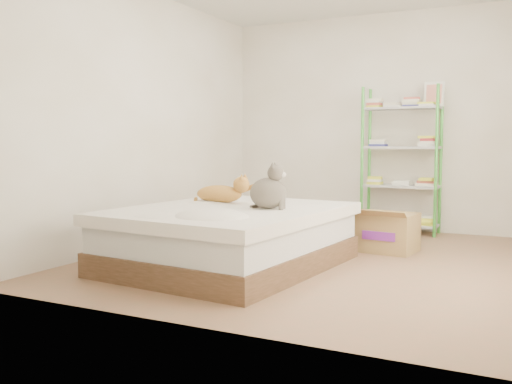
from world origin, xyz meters
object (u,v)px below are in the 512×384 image
Objects in this scene: bed at (230,237)px; grey_cat at (268,186)px; shelf_unit at (402,161)px; cardboard_box at (387,232)px; orange_cat at (219,192)px; white_bin at (266,212)px.

grey_cat reaches higher than bed.
bed is at bearing 91.72° from grey_cat.
shelf_unit is 2.98× the size of cardboard_box.
grey_cat reaches higher than orange_cat.
orange_cat is at bearing -76.34° from white_bin.
bed is 0.55m from grey_cat.
shelf_unit is at bearing -24.65° from grey_cat.
shelf_unit is at bearing 5.05° from white_bin.
orange_cat is 0.64m from grey_cat.
shelf_unit reaches higher than orange_cat.
bed is 1.21× the size of shelf_unit.
white_bin is at bearing 96.40° from orange_cat.
grey_cat is 1.10× the size of white_bin.
cardboard_box is at bearing 55.82° from bed.
bed is 3.61× the size of cardboard_box.
bed is at bearing -54.28° from orange_cat.
cardboard_box is (1.04, 1.27, -0.06)m from bed.
white_bin is (-1.67, -0.15, -0.67)m from shelf_unit.
cardboard_box is 2.10m from white_bin.
shelf_unit is at bearing 54.53° from orange_cat.
grey_cat is at bearing -64.17° from white_bin.
shelf_unit reaches higher than grey_cat.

